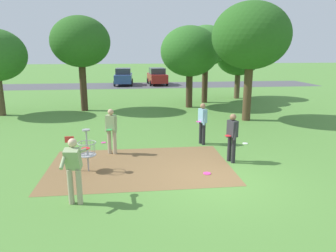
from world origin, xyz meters
The scene contains 18 objects.
ground_plane centered at (0.00, 0.00, 0.00)m, with size 160.00×160.00×0.00m, color #518438.
dirt_tee_pad centered at (-2.26, 1.35, 0.00)m, with size 6.03×3.86×0.01m, color brown.
disc_golf_basket centered at (-3.98, 1.15, 0.75)m, with size 0.98×0.58×1.39m.
player_foreground_watching centered at (0.91, 1.43, 0.97)m, with size 0.45×0.50×1.71m.
player_throwing centered at (-3.25, 2.81, 0.97)m, with size 0.49×0.45×1.71m.
player_waiting_left centered at (-3.94, -1.05, 0.99)m, with size 0.61×1.06×1.71m.
player_waiting_right centered at (0.38, 3.63, 0.97)m, with size 0.44×0.50×1.71m.
frisbee_near_basket centered at (2.18, 3.46, 0.01)m, with size 0.22×0.22×0.02m, color white.
frisbee_by_tee centered at (-3.70, 4.27, 0.01)m, with size 0.21×0.21×0.02m, color #E53D99.
frisbee_mid_grass centered at (-0.17, 0.46, 0.01)m, with size 0.25×0.25×0.02m, color #E53D99.
tree_near_left centered at (-5.49, 11.70, 4.25)m, with size 3.62×3.62×5.83m.
tree_near_right centered at (3.81, 7.77, 4.49)m, with size 4.08×4.08×6.25m.
tree_mid_center centered at (1.39, 12.10, 3.68)m, with size 3.84×3.84×5.34m.
tree_mid_right centered at (2.89, 13.91, 4.04)m, with size 3.36×3.36×5.51m.
tree_far_left centered at (5.92, 15.56, 3.31)m, with size 3.53×3.53×4.83m.
parking_lot_strip centered at (0.00, 25.85, 0.00)m, with size 36.00×6.00×0.01m, color #4C4C51.
parked_car_leftmost centered at (-3.30, 26.42, 0.92)m, with size 2.07×4.25×1.84m.
parked_car_center_left centered at (0.41, 26.38, 0.92)m, with size 2.17×4.30×1.84m.
Camera 1 is at (-2.47, -8.54, 3.82)m, focal length 33.37 mm.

